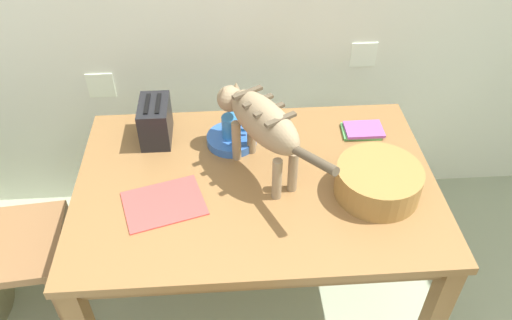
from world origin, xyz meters
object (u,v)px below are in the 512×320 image
(wicker_basket, at_px, (378,181))
(saucer_bowl, at_px, (232,139))
(toaster, at_px, (155,121))
(coffee_mug, at_px, (232,127))
(book_stack, at_px, (362,130))
(magazine, at_px, (164,203))
(dining_table, at_px, (256,196))
(cat, at_px, (261,122))

(wicker_basket, bearing_deg, saucer_bowl, 147.57)
(wicker_basket, height_order, toaster, toaster)
(saucer_bowl, height_order, coffee_mug, coffee_mug)
(coffee_mug, bearing_deg, saucer_bowl, 180.00)
(saucer_bowl, distance_m, book_stack, 0.56)
(book_stack, relative_size, toaster, 0.87)
(magazine, bearing_deg, dining_table, 0.87)
(magazine, bearing_deg, coffee_mug, 35.94)
(dining_table, relative_size, book_stack, 7.96)
(coffee_mug, bearing_deg, toaster, 169.76)
(wicker_basket, bearing_deg, coffee_mug, 147.36)
(cat, distance_m, magazine, 0.46)
(saucer_bowl, bearing_deg, wicker_basket, -32.43)
(cat, relative_size, saucer_bowl, 2.83)
(magazine, bearing_deg, saucer_bowl, 36.37)
(cat, distance_m, toaster, 0.50)
(book_stack, bearing_deg, magazine, -155.68)
(cat, height_order, toaster, cat)
(book_stack, bearing_deg, coffee_mug, -176.92)
(dining_table, bearing_deg, saucer_bowl, 110.08)
(magazine, relative_size, book_stack, 1.64)
(cat, relative_size, toaster, 2.94)
(coffee_mug, xyz_separation_m, wicker_basket, (0.52, -0.33, -0.02))
(saucer_bowl, bearing_deg, magazine, -127.33)
(wicker_basket, relative_size, toaster, 1.57)
(saucer_bowl, relative_size, wicker_basket, 0.66)
(dining_table, relative_size, magazine, 4.86)
(cat, height_order, magazine, cat)
(dining_table, height_order, cat, cat)
(coffee_mug, bearing_deg, cat, -60.23)
(toaster, bearing_deg, magazine, -82.48)
(wicker_basket, bearing_deg, cat, 159.62)
(cat, xyz_separation_m, saucer_bowl, (-0.11, 0.18, -0.22))
(dining_table, xyz_separation_m, cat, (0.02, 0.05, 0.32))
(cat, relative_size, wicker_basket, 1.87)
(dining_table, distance_m, toaster, 0.52)
(book_stack, height_order, toaster, toaster)
(dining_table, relative_size, toaster, 6.89)
(book_stack, distance_m, toaster, 0.87)
(toaster, bearing_deg, dining_table, -36.20)
(wicker_basket, xyz_separation_m, toaster, (-0.84, 0.39, 0.02))
(cat, xyz_separation_m, magazine, (-0.37, -0.16, -0.23))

